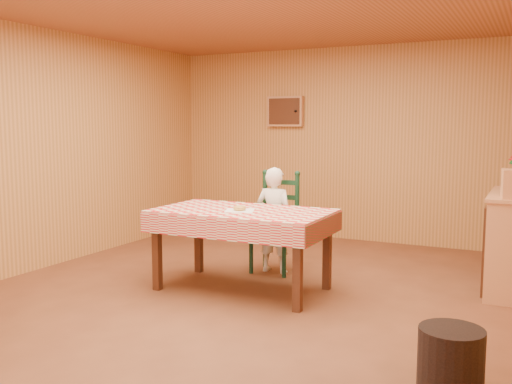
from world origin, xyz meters
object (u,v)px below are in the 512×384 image
dining_table (242,218)px  seated_child (274,220)px  storage_bin (451,360)px  ladder_chair (276,225)px

dining_table → seated_child: size_ratio=1.47×
dining_table → storage_bin: (2.08, -1.30, -0.50)m
seated_child → storage_bin: seated_child is taller
ladder_chair → seated_child: (0.00, -0.06, 0.06)m
dining_table → ladder_chair: 0.81m
ladder_chair → seated_child: 0.08m
ladder_chair → storage_bin: bearing=-45.2°
storage_bin → dining_table: bearing=147.9°
dining_table → storage_bin: dining_table is taller
seated_child → storage_bin: bearing=135.6°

